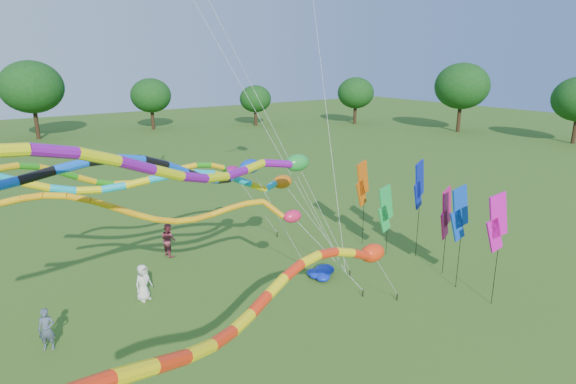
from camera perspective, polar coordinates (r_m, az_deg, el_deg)
ground at (r=18.79m, az=9.30°, el=-16.30°), size 160.00×160.00×0.00m
tree_ring at (r=16.02m, az=2.96°, el=0.45°), size 118.74×121.03×9.47m
tube_kite_red at (r=13.27m, az=1.45°, el=-10.85°), size 14.28×6.39×6.29m
tube_kite_orange at (r=17.77m, az=-10.67°, el=-2.21°), size 12.30×3.78×6.26m
tube_kite_purple at (r=14.01m, az=-13.27°, el=2.95°), size 17.74×4.51×8.92m
tube_kite_blue at (r=15.58m, az=-15.18°, el=2.23°), size 14.83×4.53×7.99m
tube_kite_cyan at (r=19.39m, az=-11.31°, el=1.21°), size 14.97×1.29×7.19m
tube_kite_green at (r=21.43m, az=-14.33°, el=2.28°), size 13.09×3.60×7.09m
banner_pole_magenta_b at (r=22.99m, az=18.21°, el=-2.45°), size 1.14×0.41×4.30m
banner_pole_orange at (r=25.59m, az=8.80°, el=0.97°), size 1.15×0.35×4.73m
banner_pole_blue_b at (r=24.41m, az=15.27°, el=0.78°), size 1.13×0.43×5.11m
banner_pole_magenta_a at (r=20.69m, az=23.52°, el=-3.38°), size 1.15×0.30×4.86m
banner_pole_blue_a at (r=21.66m, az=19.65°, el=-2.45°), size 1.16×0.15×4.75m
banner_pole_green at (r=24.71m, az=11.47°, el=-1.97°), size 1.16×0.16×3.78m
blue_nylon_heap at (r=22.72m, az=3.99°, el=-9.61°), size 1.45×1.27×0.44m
person_a at (r=21.35m, az=-16.79°, el=-10.24°), size 0.91×0.76×1.60m
person_b at (r=19.29m, az=-26.69°, el=-14.36°), size 0.67×0.58×1.55m
person_c at (r=25.50m, az=-13.99°, el=-5.51°), size 0.82×0.96×1.74m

